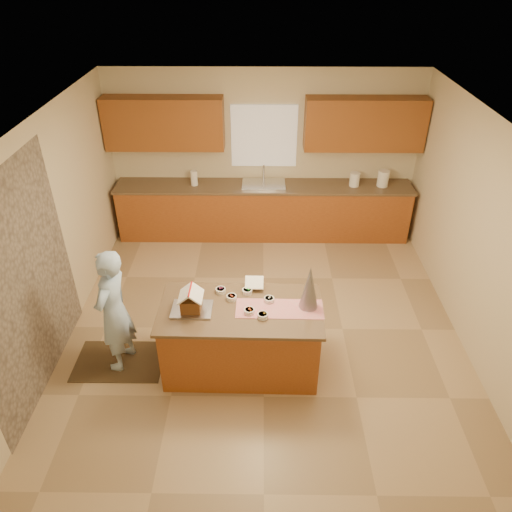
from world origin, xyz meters
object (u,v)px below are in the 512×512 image
Objects in this scene: gingerbread_house at (191,301)px; boy at (114,311)px; island_base at (241,339)px; tinsel_tree at (309,287)px.

boy is at bearing 174.30° from gingerbread_house.
island_base is 1.04m from tinsel_tree.
boy is (-2.16, 0.01, -0.36)m from tinsel_tree.
tinsel_tree is 0.34× the size of boy.
island_base is 1.47m from boy.
gingerbread_house is (-0.53, -0.04, 0.58)m from island_base.
tinsel_tree is at bearing 103.19° from boy.
tinsel_tree is 2.19m from boy.
boy reaches higher than tinsel_tree.
island_base is at bearing -177.22° from tinsel_tree.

